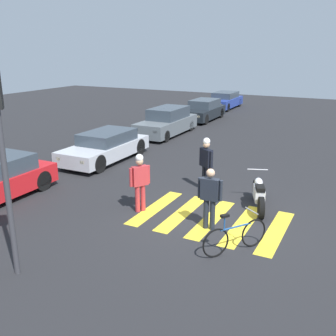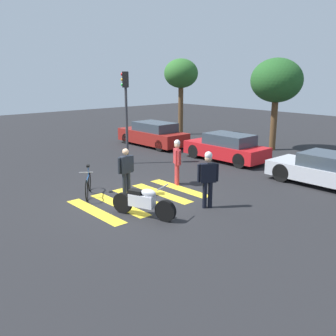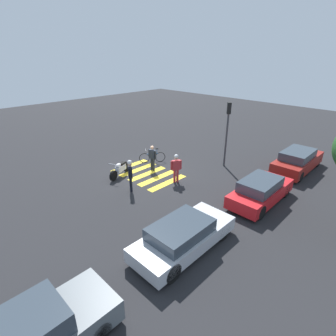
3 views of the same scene
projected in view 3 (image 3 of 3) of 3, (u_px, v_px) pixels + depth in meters
ground_plane at (147, 174)px, 16.57m from camera, size 60.00×60.00×0.00m
police_motorcycle at (120, 169)px, 16.12m from camera, size 2.02×0.97×1.03m
leaning_bicycle at (152, 157)px, 18.12m from camera, size 1.51×1.08×1.02m
officer_on_foot at (152, 157)px, 16.68m from camera, size 0.22×0.67×1.67m
officer_by_motorcycle at (130, 173)px, 14.12m from camera, size 0.44×0.59×1.82m
pedestrian_bystander at (176, 166)px, 15.11m from camera, size 0.58×0.41×1.74m
crosswalk_stripes at (147, 174)px, 16.57m from camera, size 2.84×4.05×0.01m
car_maroon_wagon at (297, 161)px, 16.79m from camera, size 4.55×1.75×1.40m
car_red_convertible at (261, 191)px, 13.20m from camera, size 4.16×1.68×1.33m
car_silver_sedan at (183, 236)px, 10.01m from camera, size 4.44×1.80×1.24m
traffic_light_pole at (228, 124)px, 16.63m from camera, size 0.35×0.34×4.22m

